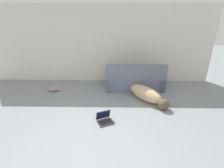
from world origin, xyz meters
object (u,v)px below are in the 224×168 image
Objects in this scene: cat at (54,89)px; laptop_open at (104,118)px; dog at (147,95)px; couch at (134,80)px.

laptop_open is (1.71, -1.56, 0.00)m from cat.
dog is 2.70× the size of cat.
laptop_open is at bearing 63.87° from couch.
cat is at bearing 6.46° from couch.
couch is 2.11m from laptop_open.
dog is at bearing 16.07° from laptop_open.
laptop_open is at bearing -88.60° from dog.
laptop_open is (-1.18, -1.01, -0.12)m from dog.
cat is 2.32m from laptop_open.
cat is at bearing -139.88° from dog.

